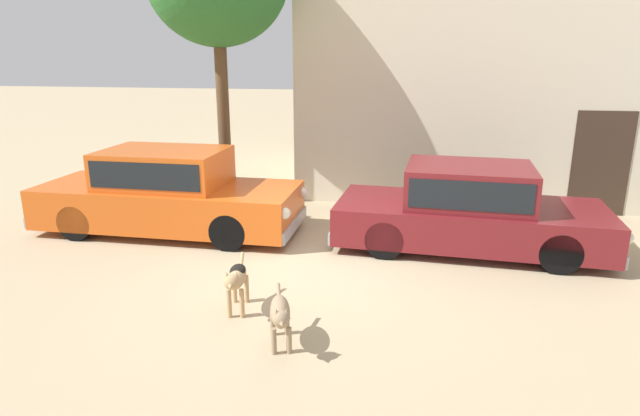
% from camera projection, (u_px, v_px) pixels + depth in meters
% --- Properties ---
extents(ground_plane, '(80.00, 80.00, 0.00)m').
position_uv_depth(ground_plane, '(304.00, 267.00, 8.33)').
color(ground_plane, tan).
extents(parked_sedan_nearest, '(4.85, 1.79, 1.52)m').
position_uv_depth(parked_sedan_nearest, '(168.00, 192.00, 9.82)').
color(parked_sedan_nearest, '#D15619').
rests_on(parked_sedan_nearest, ground_plane).
extents(parked_sedan_second, '(4.60, 2.07, 1.42)m').
position_uv_depth(parked_sedan_second, '(469.00, 208.00, 8.96)').
color(parked_sedan_second, maroon).
rests_on(parked_sedan_second, ground_plane).
extents(stray_dog_spotted, '(0.40, 1.01, 0.63)m').
position_uv_depth(stray_dog_spotted, '(280.00, 314.00, 5.98)').
color(stray_dog_spotted, '#997F60').
rests_on(stray_dog_spotted, ground_plane).
extents(stray_dog_tan, '(0.32, 1.06, 0.69)m').
position_uv_depth(stray_dog_tan, '(237.00, 278.00, 6.77)').
color(stray_dog_tan, tan).
rests_on(stray_dog_tan, ground_plane).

